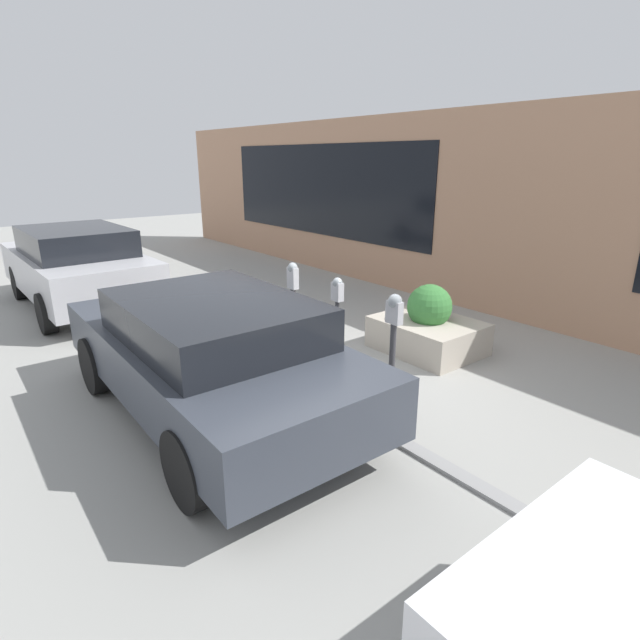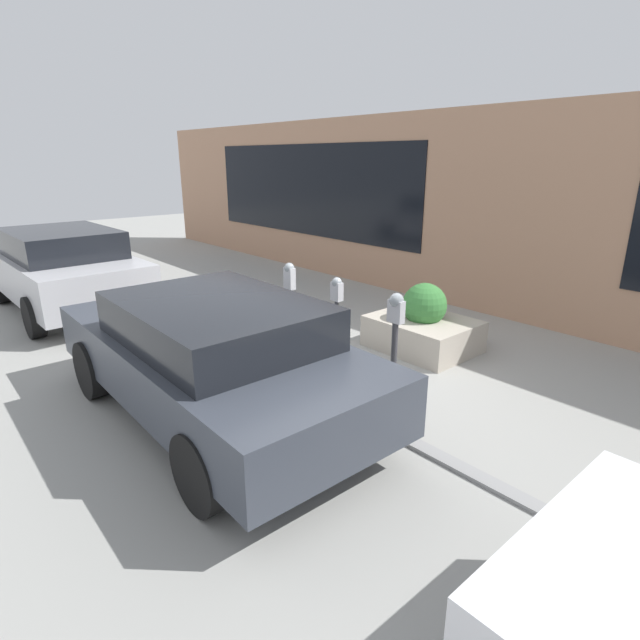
{
  "view_description": "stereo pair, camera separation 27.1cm",
  "coord_description": "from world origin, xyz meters",
  "px_view_note": "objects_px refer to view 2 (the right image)",
  "views": [
    {
      "loc": [
        -4.51,
        3.43,
        2.74
      ],
      "look_at": [
        0.0,
        -0.12,
        0.86
      ],
      "focal_mm": 28.0,
      "sensor_mm": 36.0,
      "label": 1
    },
    {
      "loc": [
        -4.34,
        3.64,
        2.74
      ],
      "look_at": [
        0.0,
        -0.12,
        0.86
      ],
      "focal_mm": 28.0,
      "sensor_mm": 36.0,
      "label": 2
    }
  ],
  "objects_px": {
    "parking_meter_middle": "(290,294)",
    "parking_meter_nearest": "(395,328)",
    "parked_car_middle": "(212,353)",
    "parked_car_rear": "(63,268)",
    "planter_box": "(423,326)",
    "parking_meter_second": "(337,308)"
  },
  "relations": [
    {
      "from": "parking_meter_middle",
      "to": "parking_meter_nearest",
      "type": "bearing_deg",
      "value": -179.04
    },
    {
      "from": "parking_meter_middle",
      "to": "parked_car_middle",
      "type": "bearing_deg",
      "value": 115.54
    },
    {
      "from": "parking_meter_middle",
      "to": "parked_car_rear",
      "type": "distance_m",
      "value": 4.93
    },
    {
      "from": "planter_box",
      "to": "parked_car_middle",
      "type": "xyz_separation_m",
      "value": [
        0.21,
        3.37,
        0.39
      ]
    },
    {
      "from": "parked_car_rear",
      "to": "parked_car_middle",
      "type": "bearing_deg",
      "value": 179.14
    },
    {
      "from": "parked_car_middle",
      "to": "parking_meter_second",
      "type": "bearing_deg",
      "value": -96.12
    },
    {
      "from": "parked_car_rear",
      "to": "parking_meter_middle",
      "type": "bearing_deg",
      "value": -161.1
    },
    {
      "from": "parked_car_middle",
      "to": "parked_car_rear",
      "type": "height_order",
      "value": "parked_car_rear"
    },
    {
      "from": "planter_box",
      "to": "parked_car_middle",
      "type": "relative_size",
      "value": 0.33
    },
    {
      "from": "parking_meter_nearest",
      "to": "parked_car_middle",
      "type": "distance_m",
      "value": 2.02
    },
    {
      "from": "parking_meter_second",
      "to": "parked_car_middle",
      "type": "distance_m",
      "value": 1.66
    },
    {
      "from": "parking_meter_nearest",
      "to": "parked_car_rear",
      "type": "bearing_deg",
      "value": 14.94
    },
    {
      "from": "parking_meter_nearest",
      "to": "parking_meter_second",
      "type": "height_order",
      "value": "parking_meter_second"
    },
    {
      "from": "parking_meter_second",
      "to": "parked_car_middle",
      "type": "bearing_deg",
      "value": 83.37
    },
    {
      "from": "parking_meter_nearest",
      "to": "parking_meter_middle",
      "type": "distance_m",
      "value": 1.88
    },
    {
      "from": "parking_meter_second",
      "to": "parked_car_middle",
      "type": "relative_size",
      "value": 0.31
    },
    {
      "from": "parking_meter_nearest",
      "to": "parked_car_rear",
      "type": "distance_m",
      "value": 6.73
    },
    {
      "from": "parking_meter_nearest",
      "to": "parking_meter_second",
      "type": "bearing_deg",
      "value": 3.9
    },
    {
      "from": "planter_box",
      "to": "parking_meter_second",
      "type": "bearing_deg",
      "value": 89.37
    },
    {
      "from": "parking_meter_second",
      "to": "parked_car_rear",
      "type": "distance_m",
      "value": 5.85
    },
    {
      "from": "parking_meter_second",
      "to": "planter_box",
      "type": "bearing_deg",
      "value": -90.63
    },
    {
      "from": "parking_meter_nearest",
      "to": "planter_box",
      "type": "bearing_deg",
      "value": -62.41
    }
  ]
}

